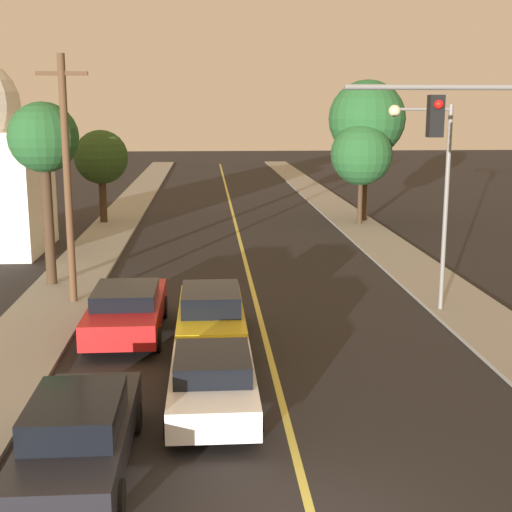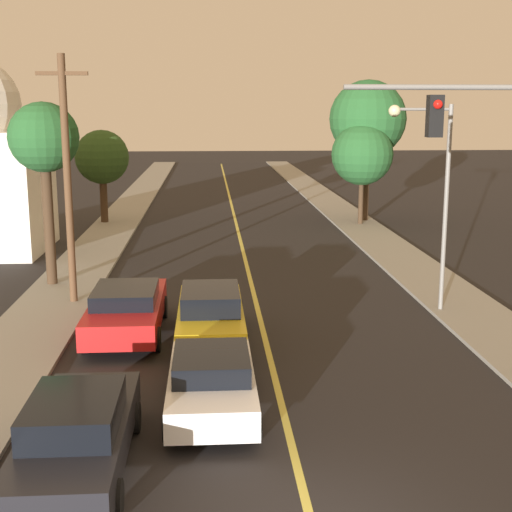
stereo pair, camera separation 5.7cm
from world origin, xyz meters
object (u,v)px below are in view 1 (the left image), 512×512
car_outer_lane_second (127,309)px  tree_right_far (361,154)px  car_near_lane_front (213,380)px  tree_left_far (101,158)px  car_near_lane_second (211,315)px  utility_pole_left (67,176)px  tree_right_near (367,119)px  tree_left_near (44,141)px  streetlamp_right (431,178)px  car_outer_lane_front (78,433)px  traffic_signal_mast (498,182)px

car_outer_lane_second → tree_right_far: (10.71, 18.65, 3.14)m
car_near_lane_front → tree_left_far: 26.49m
car_near_lane_second → tree_left_far: 22.22m
utility_pole_left → tree_left_far: utility_pole_left is taller
tree_right_near → tree_left_near: bearing=-135.9°
car_outer_lane_second → streetlamp_right: bearing=9.9°
car_near_lane_front → utility_pole_left: bearing=117.1°
utility_pole_left → tree_right_near: 21.37m
car_outer_lane_front → tree_right_near: size_ratio=0.62×
utility_pole_left → tree_left_far: (-1.34, 16.87, -0.54)m
car_near_lane_second → traffic_signal_mast: bearing=-27.6°
car_near_lane_second → tree_left_far: bearing=105.4°
car_near_lane_second → utility_pole_left: 7.14m
car_near_lane_front → tree_right_near: (8.86, 25.41, 5.05)m
tree_left_near → tree_left_far: 14.48m
car_outer_lane_front → tree_left_near: tree_left_near is taller
car_near_lane_front → streetlamp_right: 10.42m
car_outer_lane_second → tree_right_near: size_ratio=0.65×
traffic_signal_mast → streetlamp_right: traffic_signal_mast is taller
car_outer_lane_second → tree_left_far: (-3.46, 20.21, 2.93)m
car_near_lane_front → utility_pole_left: (-4.50, 8.79, 3.52)m
tree_right_near → tree_left_far: bearing=179.0°
tree_right_far → tree_left_near: bearing=-137.6°
car_near_lane_front → car_outer_lane_front: 3.42m
car_outer_lane_second → tree_left_far: size_ratio=1.00×
streetlamp_right → tree_left_far: 22.49m
car_near_lane_second → tree_right_far: (8.32, 19.69, 3.07)m
streetlamp_right → tree_right_near: 18.53m
car_near_lane_second → tree_right_near: bearing=67.1°
traffic_signal_mast → tree_left_near: traffic_signal_mast is taller
car_near_lane_second → car_outer_lane_second: 2.60m
tree_right_near → tree_right_far: tree_right_near is taller
car_near_lane_front → tree_left_near: bearing=116.9°
traffic_signal_mast → tree_left_far: size_ratio=1.36×
car_near_lane_second → tree_left_near: bearing=129.8°
car_outer_lane_second → tree_left_near: tree_left_near is taller
car_near_lane_front → car_outer_lane_front: bearing=-134.1°
car_outer_lane_second → tree_right_far: 21.73m
car_near_lane_second → car_outer_lane_front: (-2.38, -6.87, -0.09)m
traffic_signal_mast → tree_right_far: bearing=85.2°
car_outer_lane_front → traffic_signal_mast: size_ratio=0.70×
tree_right_near → car_outer_lane_second: bearing=-119.4°
car_near_lane_second → streetlamp_right: streetlamp_right is taller
car_near_lane_second → car_outer_lane_front: 7.27m
car_outer_lane_second → streetlamp_right: streetlamp_right is taller
car_near_lane_front → tree_right_near: bearing=70.8°
tree_left_near → tree_right_far: tree_left_near is taller
car_outer_lane_second → utility_pole_left: size_ratio=0.65×
car_outer_lane_second → utility_pole_left: 5.26m
car_outer_lane_front → streetlamp_right: (9.16, 9.52, 3.53)m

